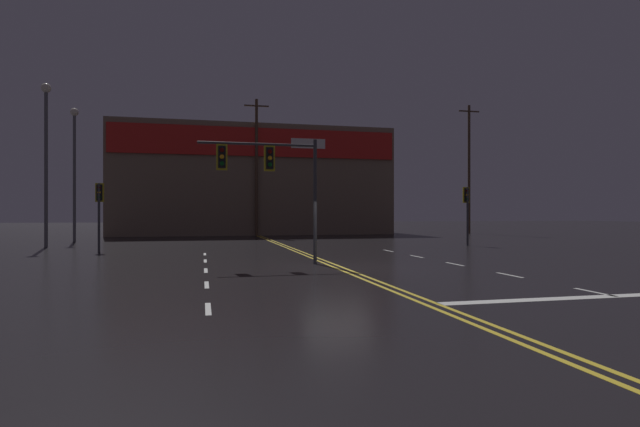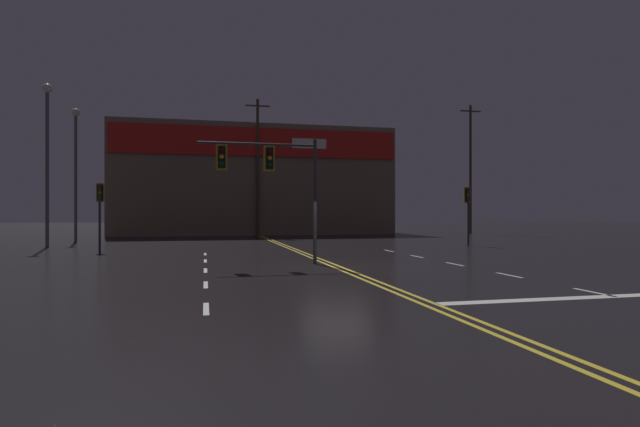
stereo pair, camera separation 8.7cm
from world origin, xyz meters
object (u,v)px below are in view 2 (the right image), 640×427
(traffic_signal_corner_northeast, at_px, (467,202))
(streetlight_near_left, at_px, (76,157))
(traffic_signal_corner_northwest, at_px, (100,201))
(streetlight_far_median, at_px, (47,143))
(traffic_signal_median, at_px, (267,168))

(traffic_signal_corner_northeast, bearing_deg, streetlight_near_left, 158.01)
(traffic_signal_corner_northwest, height_order, streetlight_far_median, streetlight_far_median)
(traffic_signal_corner_northeast, relative_size, streetlight_far_median, 0.38)
(traffic_signal_corner_northwest, xyz_separation_m, streetlight_near_left, (-3.54, 10.15, 3.39))
(traffic_signal_median, distance_m, streetlight_far_median, 17.48)
(traffic_signal_corner_northeast, xyz_separation_m, streetlight_near_left, (-24.90, 10.06, 3.35))
(traffic_signal_median, bearing_deg, streetlight_near_left, 120.62)
(traffic_signal_corner_northwest, distance_m, streetlight_near_left, 11.27)
(traffic_signal_corner_northeast, bearing_deg, traffic_signal_median, -146.81)
(traffic_signal_corner_northeast, distance_m, streetlight_near_left, 27.06)
(traffic_signal_median, height_order, traffic_signal_corner_northeast, traffic_signal_median)
(streetlight_far_median, bearing_deg, traffic_signal_corner_northwest, -48.41)
(traffic_signal_median, relative_size, traffic_signal_corner_northeast, 1.35)
(streetlight_near_left, height_order, streetlight_far_median, streetlight_far_median)
(traffic_signal_median, distance_m, streetlight_near_left, 22.19)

